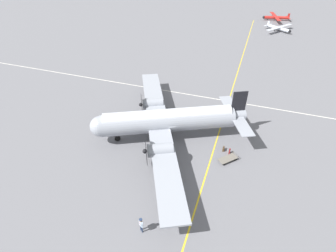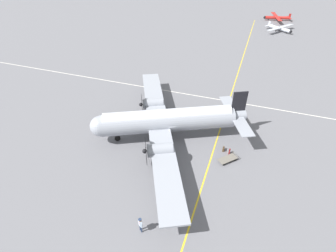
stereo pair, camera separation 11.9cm
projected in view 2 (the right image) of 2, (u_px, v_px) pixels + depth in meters
name	position (u px, v px, depth m)	size (l,w,h in m)	color
ground_plane	(168.00, 137.00, 32.68)	(300.00, 300.00, 0.00)	slate
apron_line_eastwest	(215.00, 147.00, 31.11)	(120.00, 0.16, 0.01)	gold
apron_line_northsouth	(192.00, 95.00, 41.15)	(0.16, 120.00, 0.01)	silver
airliner_main	(165.00, 121.00, 31.15)	(25.71, 18.41, 5.77)	#9399A3
crew_foreground	(140.00, 224.00, 21.71)	(0.39, 0.47, 1.67)	navy
suitcase_near_door	(223.00, 149.00, 30.46)	(0.50, 0.18, 0.50)	#47331E
suitcase_upright_spare	(229.00, 152.00, 29.93)	(0.52, 0.15, 0.66)	maroon
baggage_cart	(228.00, 159.00, 29.07)	(2.26, 2.19, 0.56)	#6B665B
light_aircraft_distant	(277.00, 18.00, 75.97)	(10.21, 7.73, 1.98)	#B2231E
light_aircraft_taxiing	(280.00, 28.00, 67.35)	(8.48, 7.17, 1.89)	#B7BCC6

